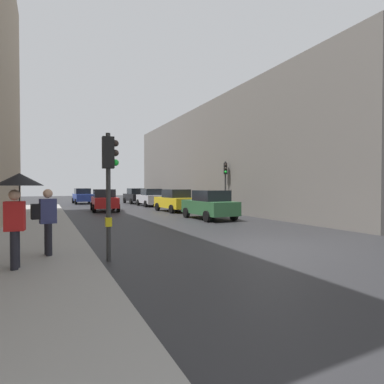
{
  "coord_description": "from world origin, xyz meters",
  "views": [
    {
      "loc": [
        -6.71,
        -8.02,
        2.0
      ],
      "look_at": [
        0.42,
        6.76,
        1.69
      ],
      "focal_mm": 28.46,
      "sensor_mm": 36.0,
      "label": 1
    }
  ],
  "objects_px": {
    "car_red_sedan": "(104,200)",
    "pedestrian_with_umbrella": "(18,194)",
    "traffic_light_mid_street": "(225,178)",
    "car_silver_hatchback": "(151,197)",
    "car_dark_suv": "(135,196)",
    "traffic_light_near_left": "(109,173)",
    "pedestrian_with_grey_backpack": "(46,218)",
    "car_yellow_taxi": "(175,201)",
    "car_blue_van": "(83,196)",
    "car_green_estate": "(210,205)"
  },
  "relations": [
    {
      "from": "car_red_sedan",
      "to": "pedestrian_with_umbrella",
      "type": "xyz_separation_m",
      "value": [
        -4.85,
        -17.46,
        0.96
      ]
    },
    {
      "from": "traffic_light_mid_street",
      "to": "pedestrian_with_umbrella",
      "type": "xyz_separation_m",
      "value": [
        -12.46,
        -11.24,
        -0.8
      ]
    },
    {
      "from": "car_silver_hatchback",
      "to": "car_dark_suv",
      "type": "relative_size",
      "value": 0.99
    },
    {
      "from": "traffic_light_near_left",
      "to": "pedestrian_with_umbrella",
      "type": "relative_size",
      "value": 1.6
    },
    {
      "from": "traffic_light_near_left",
      "to": "car_red_sedan",
      "type": "distance_m",
      "value": 17.27
    },
    {
      "from": "traffic_light_mid_street",
      "to": "pedestrian_with_grey_backpack",
      "type": "relative_size",
      "value": 2.16
    },
    {
      "from": "traffic_light_near_left",
      "to": "traffic_light_mid_street",
      "type": "height_order",
      "value": "traffic_light_mid_street"
    },
    {
      "from": "car_dark_suv",
      "to": "pedestrian_with_umbrella",
      "type": "height_order",
      "value": "pedestrian_with_umbrella"
    },
    {
      "from": "traffic_light_near_left",
      "to": "car_yellow_taxi",
      "type": "relative_size",
      "value": 0.79
    },
    {
      "from": "car_red_sedan",
      "to": "car_blue_van",
      "type": "height_order",
      "value": "same"
    },
    {
      "from": "car_blue_van",
      "to": "car_red_sedan",
      "type": "bearing_deg",
      "value": -87.81
    },
    {
      "from": "traffic_light_near_left",
      "to": "car_silver_hatchback",
      "type": "relative_size",
      "value": 0.81
    },
    {
      "from": "car_green_estate",
      "to": "car_yellow_taxi",
      "type": "relative_size",
      "value": 0.98
    },
    {
      "from": "traffic_light_near_left",
      "to": "pedestrian_with_umbrella",
      "type": "height_order",
      "value": "traffic_light_near_left"
    },
    {
      "from": "car_yellow_taxi",
      "to": "pedestrian_with_grey_backpack",
      "type": "bearing_deg",
      "value": -124.84
    },
    {
      "from": "pedestrian_with_umbrella",
      "to": "car_yellow_taxi",
      "type": "bearing_deg",
      "value": 55.86
    },
    {
      "from": "car_dark_suv",
      "to": "car_blue_van",
      "type": "height_order",
      "value": "same"
    },
    {
      "from": "car_blue_van",
      "to": "pedestrian_with_umbrella",
      "type": "relative_size",
      "value": 1.98
    },
    {
      "from": "traffic_light_mid_street",
      "to": "car_dark_suv",
      "type": "distance_m",
      "value": 16.05
    },
    {
      "from": "car_dark_suv",
      "to": "car_yellow_taxi",
      "type": "distance_m",
      "value": 12.59
    },
    {
      "from": "traffic_light_mid_street",
      "to": "car_silver_hatchback",
      "type": "bearing_deg",
      "value": 102.99
    },
    {
      "from": "car_silver_hatchback",
      "to": "car_blue_van",
      "type": "relative_size",
      "value": 0.99
    },
    {
      "from": "pedestrian_with_umbrella",
      "to": "car_red_sedan",
      "type": "bearing_deg",
      "value": 74.48
    },
    {
      "from": "car_yellow_taxi",
      "to": "pedestrian_with_umbrella",
      "type": "bearing_deg",
      "value": -124.14
    },
    {
      "from": "car_red_sedan",
      "to": "car_blue_van",
      "type": "relative_size",
      "value": 1.02
    },
    {
      "from": "traffic_light_mid_street",
      "to": "car_red_sedan",
      "type": "relative_size",
      "value": 0.89
    },
    {
      "from": "car_dark_suv",
      "to": "car_blue_van",
      "type": "xyz_separation_m",
      "value": [
        -5.6,
        2.22,
        0.0
      ]
    },
    {
      "from": "car_blue_van",
      "to": "car_silver_hatchback",
      "type": "bearing_deg",
      "value": -53.43
    },
    {
      "from": "pedestrian_with_grey_backpack",
      "to": "pedestrian_with_umbrella",
      "type": "bearing_deg",
      "value": -115.52
    },
    {
      "from": "car_silver_hatchback",
      "to": "car_yellow_taxi",
      "type": "distance_m",
      "value": 7.15
    },
    {
      "from": "car_dark_suv",
      "to": "pedestrian_with_umbrella",
      "type": "distance_m",
      "value": 28.81
    },
    {
      "from": "traffic_light_mid_street",
      "to": "car_green_estate",
      "type": "height_order",
      "value": "traffic_light_mid_street"
    },
    {
      "from": "traffic_light_near_left",
      "to": "car_yellow_taxi",
      "type": "bearing_deg",
      "value": 61.14
    },
    {
      "from": "car_green_estate",
      "to": "car_red_sedan",
      "type": "height_order",
      "value": "same"
    },
    {
      "from": "car_silver_hatchback",
      "to": "car_blue_van",
      "type": "bearing_deg",
      "value": 126.57
    },
    {
      "from": "car_green_estate",
      "to": "car_blue_van",
      "type": "relative_size",
      "value": 0.99
    },
    {
      "from": "car_silver_hatchback",
      "to": "pedestrian_with_grey_backpack",
      "type": "relative_size",
      "value": 2.37
    },
    {
      "from": "car_silver_hatchback",
      "to": "car_dark_suv",
      "type": "distance_m",
      "value": 5.44
    },
    {
      "from": "traffic_light_near_left",
      "to": "traffic_light_mid_street",
      "type": "relative_size",
      "value": 0.89
    },
    {
      "from": "car_yellow_taxi",
      "to": "car_blue_van",
      "type": "distance_m",
      "value": 15.75
    },
    {
      "from": "traffic_light_near_left",
      "to": "car_yellow_taxi",
      "type": "xyz_separation_m",
      "value": [
        7.68,
        13.94,
        -1.48
      ]
    },
    {
      "from": "traffic_light_near_left",
      "to": "car_red_sedan",
      "type": "height_order",
      "value": "traffic_light_near_left"
    },
    {
      "from": "car_yellow_taxi",
      "to": "pedestrian_with_umbrella",
      "type": "xyz_separation_m",
      "value": [
        -9.77,
        -14.42,
        0.96
      ]
    },
    {
      "from": "car_red_sedan",
      "to": "car_dark_suv",
      "type": "height_order",
      "value": "same"
    },
    {
      "from": "traffic_light_near_left",
      "to": "car_green_estate",
      "type": "bearing_deg",
      "value": 46.67
    },
    {
      "from": "car_red_sedan",
      "to": "pedestrian_with_grey_backpack",
      "type": "relative_size",
      "value": 2.44
    },
    {
      "from": "pedestrian_with_umbrella",
      "to": "car_silver_hatchback",
      "type": "bearing_deg",
      "value": 64.94
    },
    {
      "from": "car_silver_hatchback",
      "to": "pedestrian_with_grey_backpack",
      "type": "bearing_deg",
      "value": -115.04
    },
    {
      "from": "car_green_estate",
      "to": "traffic_light_mid_street",
      "type": "bearing_deg",
      "value": 44.45
    },
    {
      "from": "car_red_sedan",
      "to": "car_yellow_taxi",
      "type": "relative_size",
      "value": 1.0
    }
  ]
}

